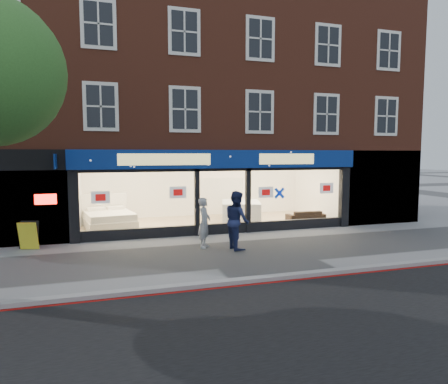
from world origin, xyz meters
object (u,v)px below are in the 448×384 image
mattress_stack (241,211)px  a_board (29,235)px  display_bed (109,219)px  sofa (306,216)px  pedestrian_blue (237,220)px  pedestrian_grey (204,223)px

mattress_stack → a_board: mattress_stack is taller
display_bed → a_board: bearing=-143.3°
mattress_stack → sofa: (2.64, -1.32, -0.18)m
display_bed → mattress_stack: size_ratio=1.01×
a_board → pedestrian_blue: pedestrian_blue is taller
sofa → mattress_stack: bearing=-24.1°
pedestrian_grey → pedestrian_blue: size_ratio=0.87×
pedestrian_grey → display_bed: bearing=66.6°
pedestrian_blue → sofa: bearing=-56.0°
sofa → pedestrian_grey: (-5.52, -3.09, 0.49)m
sofa → pedestrian_blue: bearing=41.1°
sofa → pedestrian_grey: size_ratio=1.02×
pedestrian_blue → a_board: bearing=68.8°
a_board → pedestrian_grey: (5.61, -1.45, 0.37)m
mattress_stack → sofa: 2.95m
display_bed → pedestrian_grey: (3.00, -4.17, 0.38)m
display_bed → mattress_stack: 5.90m
a_board → mattress_stack: bearing=34.2°
display_bed → a_board: display_bed is taller
a_board → sofa: bearing=23.4°
pedestrian_grey → sofa: bearing=-30.0°
sofa → pedestrian_grey: 6.35m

